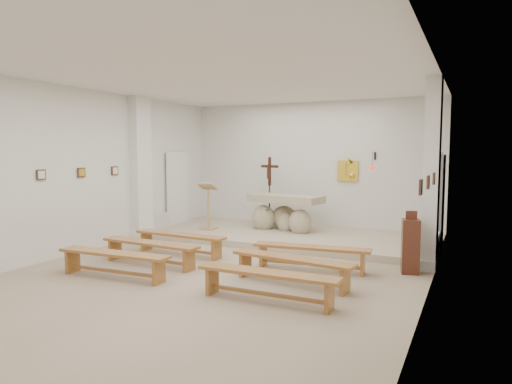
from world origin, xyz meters
The scene contains 29 objects.
ground centered at (0.00, 0.00, 0.00)m, with size 7.00×10.00×0.00m, color tan.
wall_left centered at (-3.49, 0.00, 1.75)m, with size 0.02×10.00×3.50m, color silver.
wall_right centered at (3.49, 0.00, 1.75)m, with size 0.02×10.00×3.50m, color silver.
wall_back centered at (0.00, 4.99, 1.75)m, with size 7.00×0.02×3.50m, color silver.
ceiling centered at (0.00, 0.00, 3.49)m, with size 7.00×10.00×0.02m, color silver.
sanctuary_platform centered at (0.00, 3.50, 0.07)m, with size 6.98×3.00×0.15m, color tan.
pilaster_left centered at (-3.37, 2.00, 1.75)m, with size 0.26×0.55×3.50m, color white.
pilaster_right centered at (3.37, 2.00, 1.75)m, with size 0.26×0.55×3.50m, color white.
gold_wall_relief centered at (1.05, 4.96, 1.65)m, with size 0.55×0.04×0.55m, color yellow.
sanctuary_lamp centered at (1.75, 4.71, 1.81)m, with size 0.11×0.36×0.44m.
station_frame_left_front centered at (-3.47, -0.80, 1.72)m, with size 0.03×0.20×0.20m, color #462B1F.
station_frame_left_mid centered at (-3.47, 0.20, 1.72)m, with size 0.03×0.20×0.20m, color #462B1F.
station_frame_left_rear centered at (-3.47, 1.20, 1.72)m, with size 0.03×0.20×0.20m, color #462B1F.
station_frame_right_front centered at (3.47, -0.80, 1.72)m, with size 0.03×0.20×0.20m, color #462B1F.
station_frame_right_mid centered at (3.47, 0.20, 1.72)m, with size 0.03×0.20×0.20m, color #462B1F.
station_frame_right_rear centered at (3.47, 1.20, 1.72)m, with size 0.03×0.20×0.20m, color #462B1F.
radiator_left centered at (-3.43, 2.70, 0.27)m, with size 0.10×0.85×0.52m, color silver.
radiator_right centered at (3.43, 2.70, 0.27)m, with size 0.10×0.85×0.52m, color silver.
altar centered at (-0.30, 3.87, 0.53)m, with size 2.02×1.07×0.99m.
lectern centered at (-2.10, 3.07, 0.76)m, with size 0.47×0.41×1.23m.
crucifix_stand centered at (-0.91, 4.30, 1.23)m, with size 0.56×0.25×1.86m.
potted_plant centered at (-0.86, 3.83, 0.42)m, with size 0.49×0.42×0.54m, color #285823.
donation_pedestal centered at (3.10, 1.47, 0.50)m, with size 0.36×0.36×1.12m.
bench_left_front centered at (-1.45, 0.88, 0.34)m, with size 2.16×0.46×0.45m.
bench_right_front centered at (1.45, 0.88, 0.34)m, with size 2.17×0.58×0.45m.
bench_left_second centered at (-1.45, -0.09, 0.34)m, with size 2.16×0.46×0.45m.
bench_right_second centered at (1.45, -0.09, 0.34)m, with size 2.17×0.62×0.45m.
bench_left_third centered at (-1.45, -1.06, 0.34)m, with size 2.15×0.45×0.45m.
bench_right_third centered at (1.45, -1.06, 0.34)m, with size 2.14×0.35×0.45m.
Camera 1 is at (4.09, -6.91, 2.18)m, focal length 32.00 mm.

